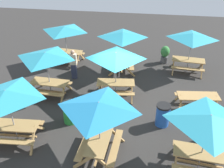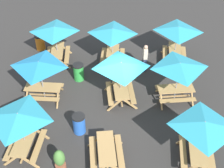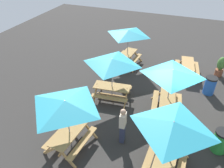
{
  "view_description": "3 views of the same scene",
  "coord_description": "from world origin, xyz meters",
  "px_view_note": "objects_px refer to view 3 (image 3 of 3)",
  "views": [
    {
      "loc": [
        1.24,
        -9.86,
        6.86
      ],
      "look_at": [
        -0.3,
        -0.12,
        0.9
      ],
      "focal_mm": 40.0,
      "sensor_mm": 36.0,
      "label": 1
    },
    {
      "loc": [
        11.62,
        0.11,
        10.76
      ],
      "look_at": [
        -0.3,
        -0.12,
        0.9
      ],
      "focal_mm": 50.0,
      "sensor_mm": 36.0,
      "label": 2
    },
    {
      "loc": [
        -8.51,
        -0.11,
        6.96
      ],
      "look_at": [
        -0.21,
        3.05,
        0.9
      ],
      "focal_mm": 35.0,
      "sensor_mm": 36.0,
      "label": 3
    }
  ],
  "objects_px": {
    "potted_plant_0": "(105,62)",
    "picnic_table_1": "(187,66)",
    "trash_bin_green": "(221,141)",
    "person_standing": "(123,125)",
    "picnic_table_0": "(112,65)",
    "trash_bin_blue": "(210,85)",
    "picnic_table_2": "(172,76)",
    "picnic_table_3": "(128,35)",
    "picnic_table_5": "(172,129)",
    "picnic_table_8": "(66,107)",
    "potted_plant_1": "(221,66)"
  },
  "relations": [
    {
      "from": "potted_plant_1",
      "to": "person_standing",
      "type": "relative_size",
      "value": 0.72
    },
    {
      "from": "trash_bin_blue",
      "to": "person_standing",
      "type": "xyz_separation_m",
      "value": [
        -4.71,
        3.22,
        0.39
      ]
    },
    {
      "from": "trash_bin_green",
      "to": "potted_plant_0",
      "type": "distance_m",
      "value": 7.55
    },
    {
      "from": "picnic_table_3",
      "to": "trash_bin_green",
      "type": "distance_m",
      "value": 7.72
    },
    {
      "from": "person_standing",
      "to": "trash_bin_green",
      "type": "bearing_deg",
      "value": 99.81
    },
    {
      "from": "picnic_table_2",
      "to": "picnic_table_8",
      "type": "height_order",
      "value": "same"
    },
    {
      "from": "picnic_table_0",
      "to": "trash_bin_green",
      "type": "relative_size",
      "value": 2.38
    },
    {
      "from": "picnic_table_0",
      "to": "potted_plant_0",
      "type": "bearing_deg",
      "value": -67.28
    },
    {
      "from": "picnic_table_2",
      "to": "trash_bin_green",
      "type": "height_order",
      "value": "picnic_table_2"
    },
    {
      "from": "picnic_table_0",
      "to": "potted_plant_1",
      "type": "relative_size",
      "value": 1.93
    },
    {
      "from": "trash_bin_blue",
      "to": "potted_plant_0",
      "type": "xyz_separation_m",
      "value": [
        0.22,
        5.97,
        0.09
      ]
    },
    {
      "from": "picnic_table_5",
      "to": "person_standing",
      "type": "height_order",
      "value": "picnic_table_5"
    },
    {
      "from": "picnic_table_8",
      "to": "trash_bin_blue",
      "type": "relative_size",
      "value": 2.38
    },
    {
      "from": "person_standing",
      "to": "picnic_table_8",
      "type": "bearing_deg",
      "value": -66.06
    },
    {
      "from": "potted_plant_1",
      "to": "person_standing",
      "type": "bearing_deg",
      "value": 151.16
    },
    {
      "from": "picnic_table_3",
      "to": "person_standing",
      "type": "distance_m",
      "value": 6.54
    },
    {
      "from": "picnic_table_1",
      "to": "picnic_table_3",
      "type": "height_order",
      "value": "picnic_table_3"
    },
    {
      "from": "picnic_table_8",
      "to": "trash_bin_blue",
      "type": "distance_m",
      "value": 7.73
    },
    {
      "from": "picnic_table_3",
      "to": "picnic_table_5",
      "type": "relative_size",
      "value": 1.0
    },
    {
      "from": "picnic_table_5",
      "to": "potted_plant_0",
      "type": "xyz_separation_m",
      "value": [
        5.59,
        4.57,
        -1.4
      ]
    },
    {
      "from": "trash_bin_green",
      "to": "person_standing",
      "type": "distance_m",
      "value": 3.77
    },
    {
      "from": "picnic_table_1",
      "to": "picnic_table_0",
      "type": "bearing_deg",
      "value": 132.11
    },
    {
      "from": "picnic_table_8",
      "to": "picnic_table_3",
      "type": "bearing_deg",
      "value": 5.37
    },
    {
      "from": "picnic_table_1",
      "to": "potted_plant_1",
      "type": "distance_m",
      "value": 1.91
    },
    {
      "from": "picnic_table_0",
      "to": "picnic_table_3",
      "type": "relative_size",
      "value": 1.0
    },
    {
      "from": "picnic_table_0",
      "to": "potted_plant_0",
      "type": "height_order",
      "value": "picnic_table_0"
    },
    {
      "from": "picnic_table_5",
      "to": "trash_bin_blue",
      "type": "bearing_deg",
      "value": -11.92
    },
    {
      "from": "picnic_table_0",
      "to": "picnic_table_3",
      "type": "height_order",
      "value": "same"
    },
    {
      "from": "potted_plant_1",
      "to": "trash_bin_green",
      "type": "bearing_deg",
      "value": 178.81
    },
    {
      "from": "picnic_table_2",
      "to": "picnic_table_3",
      "type": "bearing_deg",
      "value": 33.33
    },
    {
      "from": "picnic_table_5",
      "to": "picnic_table_0",
      "type": "bearing_deg",
      "value": 48.35
    },
    {
      "from": "trash_bin_green",
      "to": "potted_plant_0",
      "type": "height_order",
      "value": "potted_plant_0"
    },
    {
      "from": "picnic_table_1",
      "to": "potted_plant_1",
      "type": "relative_size",
      "value": 1.61
    },
    {
      "from": "picnic_table_1",
      "to": "person_standing",
      "type": "bearing_deg",
      "value": 156.14
    },
    {
      "from": "picnic_table_0",
      "to": "picnic_table_3",
      "type": "distance_m",
      "value": 3.75
    },
    {
      "from": "picnic_table_3",
      "to": "trash_bin_blue",
      "type": "bearing_deg",
      "value": -101.14
    },
    {
      "from": "picnic_table_3",
      "to": "picnic_table_8",
      "type": "relative_size",
      "value": 1.0
    },
    {
      "from": "picnic_table_0",
      "to": "potted_plant_0",
      "type": "relative_size",
      "value": 2.17
    },
    {
      "from": "picnic_table_1",
      "to": "picnic_table_8",
      "type": "bearing_deg",
      "value": 145.9
    },
    {
      "from": "picnic_table_1",
      "to": "trash_bin_green",
      "type": "xyz_separation_m",
      "value": [
        -5.36,
        -1.69,
        -0.07
      ]
    },
    {
      "from": "picnic_table_3",
      "to": "potted_plant_0",
      "type": "bearing_deg",
      "value": 147.77
    },
    {
      "from": "picnic_table_8",
      "to": "potted_plant_0",
      "type": "distance_m",
      "value": 6.12
    },
    {
      "from": "picnic_table_8",
      "to": "potted_plant_1",
      "type": "xyz_separation_m",
      "value": [
        7.79,
        -5.57,
        -1.38
      ]
    },
    {
      "from": "picnic_table_3",
      "to": "potted_plant_1",
      "type": "xyz_separation_m",
      "value": [
        0.63,
        -5.52,
        -1.38
      ]
    },
    {
      "from": "potted_plant_0",
      "to": "picnic_table_1",
      "type": "bearing_deg",
      "value": -74.24
    },
    {
      "from": "picnic_table_8",
      "to": "potted_plant_1",
      "type": "distance_m",
      "value": 9.68
    },
    {
      "from": "picnic_table_2",
      "to": "trash_bin_blue",
      "type": "xyz_separation_m",
      "value": [
        2.22,
        -1.86,
        -1.49
      ]
    },
    {
      "from": "picnic_table_2",
      "to": "person_standing",
      "type": "xyz_separation_m",
      "value": [
        -2.49,
        1.36,
        -1.1
      ]
    },
    {
      "from": "picnic_table_3",
      "to": "potted_plant_1",
      "type": "bearing_deg",
      "value": -78.01
    },
    {
      "from": "trash_bin_blue",
      "to": "picnic_table_2",
      "type": "bearing_deg",
      "value": 140.03
    }
  ]
}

